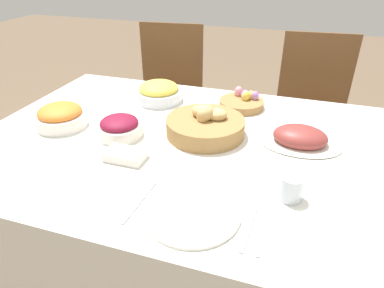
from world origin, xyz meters
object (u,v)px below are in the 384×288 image
butter_dish (125,155)px  knife (250,226)px  ham_platter (300,138)px  bread_basket (205,125)px  dinner_plate (192,213)px  pineapple_bowl (159,92)px  chair_far_left (169,98)px  fork (140,202)px  spoon (261,228)px  chair_far_right (311,116)px  beet_salad_bowl (120,127)px  egg_basket (242,102)px  drinking_cup (291,188)px  carrot_bowl (61,116)px

butter_dish → knife: bearing=-22.8°
ham_platter → knife: bearing=-101.7°
bread_basket → dinner_plate: bearing=-78.4°
bread_basket → pineapple_bowl: 0.40m
chair_far_left → bread_basket: size_ratio=3.24×
fork → spoon: same height
chair_far_right → fork: bearing=-115.1°
bread_basket → butter_dish: bearing=-128.9°
beet_salad_bowl → pineapple_bowl: size_ratio=0.79×
egg_basket → spoon: size_ratio=1.02×
drinking_cup → bread_basket: bearing=138.5°
fork → drinking_cup: size_ratio=2.61×
chair_far_left → spoon: size_ratio=4.98×
carrot_bowl → drinking_cup: carrot_bowl is taller
knife → spoon: size_ratio=1.00×
drinking_cup → butter_dish: drinking_cup is taller
pineapple_bowl → egg_basket: bearing=7.3°
beet_salad_bowl → spoon: bearing=-30.0°
dinner_plate → knife: bearing=0.0°
drinking_cup → carrot_bowl: bearing=168.2°
pineapple_bowl → dinner_plate: 0.82m
chair_far_right → spoon: size_ratio=4.98×
spoon → egg_basket: bearing=101.1°
drinking_cup → pineapple_bowl: bearing=139.1°
bread_basket → drinking_cup: bread_basket is taller
chair_far_left → fork: chair_far_left is taller
chair_far_right → pineapple_bowl: bearing=-145.5°
drinking_cup → beet_salad_bowl: bearing=163.9°
egg_basket → knife: egg_basket is taller
fork → egg_basket: bearing=81.9°
chair_far_right → egg_basket: size_ratio=4.91×
spoon → chair_far_right: bearing=80.8°
fork → spoon: 0.35m
bread_basket → egg_basket: 0.32m
fork → knife: size_ratio=1.00×
chair_far_left → dinner_plate: 1.46m
bread_basket → fork: size_ratio=1.54×
beet_salad_bowl → fork: 0.43m
pineapple_bowl → knife: (0.56, -0.72, -0.04)m
fork → butter_dish: bearing=130.1°
fork → chair_far_right: bearing=72.8°
egg_basket → butter_dish: size_ratio=1.45×
chair_far_right → drinking_cup: (-0.08, -1.16, 0.28)m
bread_basket → knife: 0.53m
carrot_bowl → beet_salad_bowl: bearing=-0.9°
drinking_cup → butter_dish: bearing=175.7°
pineapple_bowl → ham_platter: bearing=-18.7°
egg_basket → chair_far_right: bearing=58.5°
chair_far_right → pineapple_bowl: size_ratio=4.53×
chair_far_right → beet_salad_bowl: (-0.74, -0.97, 0.28)m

